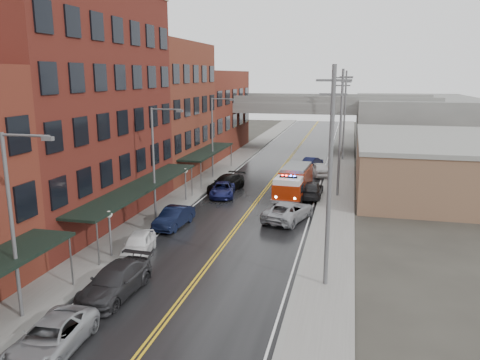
# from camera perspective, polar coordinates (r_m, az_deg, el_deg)

# --- Properties ---
(road) EXTENTS (11.00, 160.00, 0.02)m
(road) POSITION_cam_1_polar(r_m,az_deg,el_deg) (41.94, 1.66, -3.14)
(road) COLOR black
(road) RESTS_ON ground
(sidewalk_left) EXTENTS (3.00, 160.00, 0.15)m
(sidewalk_left) POSITION_cam_1_polar(r_m,az_deg,el_deg) (43.94, -7.71, -2.43)
(sidewalk_left) COLOR slate
(sidewalk_left) RESTS_ON ground
(sidewalk_right) EXTENTS (3.00, 160.00, 0.15)m
(sidewalk_right) POSITION_cam_1_polar(r_m,az_deg,el_deg) (41.13, 11.69, -3.64)
(sidewalk_right) COLOR slate
(sidewalk_right) RESTS_ON ground
(curb_left) EXTENTS (0.30, 160.00, 0.15)m
(curb_left) POSITION_cam_1_polar(r_m,az_deg,el_deg) (43.38, -5.67, -2.57)
(curb_left) COLOR gray
(curb_left) RESTS_ON ground
(curb_right) EXTENTS (0.30, 160.00, 0.15)m
(curb_right) POSITION_cam_1_polar(r_m,az_deg,el_deg) (41.20, 9.39, -3.51)
(curb_right) COLOR gray
(curb_right) RESTS_ON ground
(brick_building_b) EXTENTS (9.00, 20.00, 18.00)m
(brick_building_b) POSITION_cam_1_polar(r_m,az_deg,el_deg) (39.04, -20.22, 8.32)
(brick_building_b) COLOR #4F1B15
(brick_building_b) RESTS_ON ground
(brick_building_c) EXTENTS (9.00, 15.00, 15.00)m
(brick_building_c) POSITION_cam_1_polar(r_m,az_deg,el_deg) (54.57, -9.91, 8.37)
(brick_building_c) COLOR maroon
(brick_building_c) RESTS_ON ground
(brick_building_far) EXTENTS (9.00, 20.00, 12.00)m
(brick_building_far) POSITION_cam_1_polar(r_m,az_deg,el_deg) (71.05, -4.26, 8.28)
(brick_building_far) COLOR #5F2718
(brick_building_far) RESTS_ON ground
(tan_building) EXTENTS (14.00, 22.00, 5.00)m
(tan_building) POSITION_cam_1_polar(r_m,az_deg,el_deg) (50.92, 22.04, 1.64)
(tan_building) COLOR brown
(tan_building) RESTS_ON ground
(right_far_block) EXTENTS (18.00, 30.00, 8.00)m
(right_far_block) POSITION_cam_1_polar(r_m,az_deg,el_deg) (80.46, 20.51, 6.61)
(right_far_block) COLOR slate
(right_far_block) RESTS_ON ground
(awning_1) EXTENTS (2.60, 18.00, 3.09)m
(awning_1) POSITION_cam_1_polar(r_m,az_deg,el_deg) (37.07, -11.99, -0.79)
(awning_1) COLOR black
(awning_1) RESTS_ON ground
(awning_2) EXTENTS (2.60, 13.00, 3.09)m
(awning_2) POSITION_cam_1_polar(r_m,az_deg,el_deg) (53.09, -3.93, 3.50)
(awning_2) COLOR black
(awning_2) RESTS_ON ground
(globe_lamp_1) EXTENTS (0.44, 0.44, 3.12)m
(globe_lamp_1) POSITION_cam_1_polar(r_m,az_deg,el_deg) (30.78, -15.63, -5.09)
(globe_lamp_1) COLOR #59595B
(globe_lamp_1) RESTS_ON ground
(globe_lamp_2) EXTENTS (0.44, 0.44, 3.12)m
(globe_lamp_2) POSITION_cam_1_polar(r_m,az_deg,el_deg) (43.10, -6.68, 0.36)
(globe_lamp_2) COLOR #59595B
(globe_lamp_2) RESTS_ON ground
(street_lamp_0) EXTENTS (2.64, 0.22, 9.00)m
(street_lamp_0) POSITION_cam_1_polar(r_m,az_deg,el_deg) (23.73, -25.69, -3.96)
(street_lamp_0) COLOR #59595B
(street_lamp_0) RESTS_ON ground
(street_lamp_1) EXTENTS (2.64, 0.22, 9.00)m
(street_lamp_1) POSITION_cam_1_polar(r_m,az_deg,el_deg) (37.14, -10.17, 2.77)
(street_lamp_1) COLOR #59595B
(street_lamp_1) RESTS_ON ground
(street_lamp_2) EXTENTS (2.64, 0.22, 9.00)m
(street_lamp_2) POSITION_cam_1_polar(r_m,az_deg,el_deg) (52.03, -3.14, 5.77)
(street_lamp_2) COLOR #59595B
(street_lamp_2) RESTS_ON ground
(utility_pole_0) EXTENTS (1.80, 0.24, 12.00)m
(utility_pole_0) POSITION_cam_1_polar(r_m,az_deg,el_deg) (25.07, 10.90, 0.58)
(utility_pole_0) COLOR #59595B
(utility_pole_0) RESTS_ON ground
(utility_pole_1) EXTENTS (1.80, 0.24, 12.00)m
(utility_pole_1) POSITION_cam_1_polar(r_m,az_deg,el_deg) (44.82, 12.14, 5.82)
(utility_pole_1) COLOR #59595B
(utility_pole_1) RESTS_ON ground
(utility_pole_2) EXTENTS (1.80, 0.24, 12.00)m
(utility_pole_2) POSITION_cam_1_polar(r_m,az_deg,el_deg) (64.72, 12.63, 7.85)
(utility_pole_2) COLOR #59595B
(utility_pole_2) RESTS_ON ground
(overpass) EXTENTS (40.00, 10.00, 7.50)m
(overpass) POSITION_cam_1_polar(r_m,az_deg,el_deg) (72.18, 6.94, 8.28)
(overpass) COLOR slate
(overpass) RESTS_ON ground
(fire_truck) EXTENTS (3.54, 7.99, 2.86)m
(fire_truck) POSITION_cam_1_polar(r_m,az_deg,el_deg) (44.73, 6.55, -0.18)
(fire_truck) COLOR maroon
(fire_truck) RESTS_ON ground
(parked_car_left_2) EXTENTS (2.64, 5.16, 1.39)m
(parked_car_left_2) POSITION_cam_1_polar(r_m,az_deg,el_deg) (22.15, -22.12, -17.43)
(parked_car_left_2) COLOR gray
(parked_car_left_2) RESTS_ON ground
(parked_car_left_3) EXTENTS (2.47, 5.53, 1.57)m
(parked_car_left_3) POSITION_cam_1_polar(r_m,az_deg,el_deg) (26.19, -14.98, -11.83)
(parked_car_left_3) COLOR #28272A
(parked_car_left_3) RESTS_ON ground
(parked_car_left_4) EXTENTS (2.59, 4.58, 1.47)m
(parked_car_left_4) POSITION_cam_1_polar(r_m,az_deg,el_deg) (31.31, -12.30, -7.65)
(parked_car_left_4) COLOR white
(parked_car_left_4) RESTS_ON ground
(parked_car_left_5) EXTENTS (2.01, 4.71, 1.51)m
(parked_car_left_5) POSITION_cam_1_polar(r_m,az_deg,el_deg) (36.42, -8.06, -4.53)
(parked_car_left_5) COLOR black
(parked_car_left_5) RESTS_ON ground
(parked_car_left_6) EXTENTS (3.08, 5.12, 1.33)m
(parked_car_left_6) POSITION_cam_1_polar(r_m,az_deg,el_deg) (45.04, -2.15, -1.17)
(parked_car_left_6) COLOR #14184D
(parked_car_left_6) RESTS_ON ground
(parked_car_left_7) EXTENTS (3.25, 5.73, 1.57)m
(parked_car_left_7) POSITION_cam_1_polar(r_m,az_deg,el_deg) (47.13, -1.69, -0.39)
(parked_car_left_7) COLOR black
(parked_car_left_7) RESTS_ON ground
(parked_car_right_0) EXTENTS (4.10, 6.18, 1.58)m
(parked_car_right_0) POSITION_cam_1_polar(r_m,az_deg,el_deg) (37.81, 5.93, -3.77)
(parked_car_right_0) COLOR #919398
(parked_car_right_0) RESTS_ON ground
(parked_car_right_1) EXTENTS (2.19, 5.20, 1.50)m
(parked_car_right_1) POSITION_cam_1_polar(r_m,az_deg,el_deg) (45.14, 8.65, -1.17)
(parked_car_right_1) COLOR black
(parked_car_right_1) RESTS_ON ground
(parked_car_right_2) EXTENTS (3.27, 5.10, 1.62)m
(parked_car_right_2) POSITION_cam_1_polar(r_m,az_deg,el_deg) (54.78, 9.63, 1.32)
(parked_car_right_2) COLOR white
(parked_car_right_2) RESTS_ON ground
(parked_car_right_3) EXTENTS (2.57, 4.37, 1.36)m
(parked_car_right_3) POSITION_cam_1_polar(r_m,az_deg,el_deg) (59.74, 8.81, 2.17)
(parked_car_right_3) COLOR black
(parked_car_right_3) RESTS_ON ground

